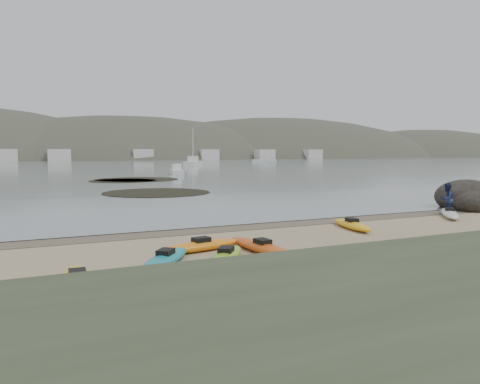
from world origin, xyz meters
TOP-DOWN VIEW (x-y plane):
  - ground at (0.00, 0.00)m, footprint 600.00×600.00m
  - wet_sand at (0.00, -0.30)m, footprint 60.00×60.00m
  - water at (0.00, 300.00)m, footprint 1200.00×1200.00m
  - kayaks at (-1.88, -4.92)m, footprint 23.86×8.31m
  - person_east at (11.27, -1.41)m, footprint 0.97×0.85m
  - rock_cluster at (15.54, 0.14)m, footprint 5.55×4.12m
  - kelp_mats at (1.99, 28.86)m, footprint 11.46×26.77m
  - moored_boats at (-1.28, 80.03)m, footprint 107.29×65.65m
  - far_hills at (39.38, 193.97)m, footprint 550.00×135.00m
  - far_town at (6.00, 145.00)m, footprint 199.00×5.00m

SIDE VIEW (x-z plane):
  - far_hills at x=39.38m, z-range -55.93..24.07m
  - ground at x=0.00m, z-range 0.00..0.00m
  - wet_sand at x=0.00m, z-range 0.00..0.00m
  - water at x=0.00m, z-range 0.01..0.01m
  - kelp_mats at x=1.99m, z-range 0.01..0.05m
  - kayaks at x=-1.88m, z-range 0.00..0.34m
  - rock_cluster at x=15.54m, z-range -0.74..1.28m
  - moored_boats at x=-1.28m, z-range -0.09..1.23m
  - person_east at x=11.27m, z-range 0.00..1.68m
  - far_town at x=6.00m, z-range 0.00..4.00m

